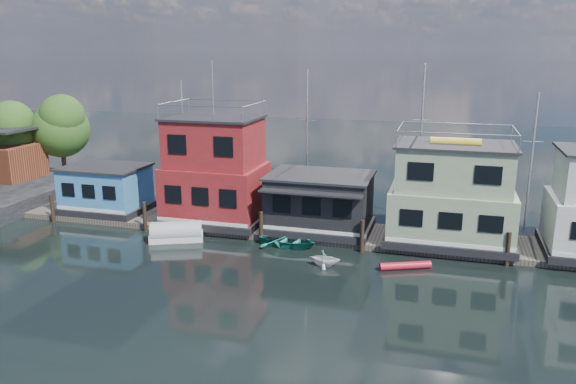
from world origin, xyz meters
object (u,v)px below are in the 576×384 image
(houseboat_blue, at_px, (106,189))
(red_kayak, at_px, (405,266))
(houseboat_red, at_px, (215,173))
(houseboat_green, at_px, (452,196))
(houseboat_dark, at_px, (320,202))
(dinghy_teal, at_px, (288,240))
(dinghy_white, at_px, (325,258))
(tarp_runabout, at_px, (176,233))

(houseboat_blue, bearing_deg, red_kayak, -11.89)
(houseboat_red, xyz_separation_m, houseboat_green, (17.00, 0.00, -0.55))
(houseboat_red, xyz_separation_m, houseboat_dark, (8.00, -0.02, -1.69))
(houseboat_red, bearing_deg, dinghy_teal, -24.93)
(dinghy_white, bearing_deg, houseboat_blue, 72.57)
(houseboat_red, distance_m, houseboat_green, 17.01)
(houseboat_green, height_order, red_kayak, houseboat_green)
(dinghy_teal, relative_size, red_kayak, 1.28)
(houseboat_dark, bearing_deg, houseboat_green, 0.12)
(houseboat_blue, xyz_separation_m, tarp_runabout, (8.17, -4.10, -1.65))
(houseboat_dark, relative_size, dinghy_white, 3.87)
(houseboat_red, bearing_deg, tarp_runabout, -107.97)
(red_kayak, bearing_deg, tarp_runabout, 152.74)
(houseboat_blue, relative_size, red_kayak, 2.00)
(houseboat_green, relative_size, dinghy_white, 4.40)
(red_kayak, distance_m, tarp_runabout, 15.89)
(houseboat_blue, height_order, red_kayak, houseboat_blue)
(dinghy_teal, height_order, tarp_runabout, tarp_runabout)
(dinghy_teal, xyz_separation_m, tarp_runabout, (-7.82, -1.08, 0.13))
(red_kayak, bearing_deg, dinghy_white, 165.59)
(dinghy_white, distance_m, tarp_runabout, 11.14)
(dinghy_teal, bearing_deg, red_kayak, -93.51)
(tarp_runabout, bearing_deg, houseboat_dark, 0.14)
(red_kayak, bearing_deg, dinghy_teal, 141.94)
(dinghy_teal, xyz_separation_m, dinghy_white, (3.18, -2.85, 0.08))
(houseboat_green, xyz_separation_m, red_kayak, (-2.47, -5.06, -3.32))
(houseboat_red, distance_m, tarp_runabout, 5.58)
(dinghy_teal, bearing_deg, tarp_runabout, 108.65)
(houseboat_green, relative_size, dinghy_teal, 2.05)
(houseboat_blue, bearing_deg, tarp_runabout, -26.64)
(dinghy_teal, bearing_deg, houseboat_blue, 90.07)
(houseboat_red, height_order, houseboat_dark, houseboat_red)
(houseboat_red, bearing_deg, houseboat_blue, -180.00)
(dinghy_teal, xyz_separation_m, red_kayak, (8.04, -2.04, -0.19))
(red_kayak, height_order, tarp_runabout, tarp_runabout)
(houseboat_green, distance_m, dinghy_teal, 11.38)
(houseboat_green, height_order, tarp_runabout, houseboat_green)
(houseboat_dark, bearing_deg, dinghy_teal, -116.81)
(houseboat_red, relative_size, dinghy_white, 6.21)
(houseboat_green, bearing_deg, dinghy_teal, -164.00)
(houseboat_dark, bearing_deg, houseboat_red, 179.86)
(houseboat_red, distance_m, dinghy_white, 11.86)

